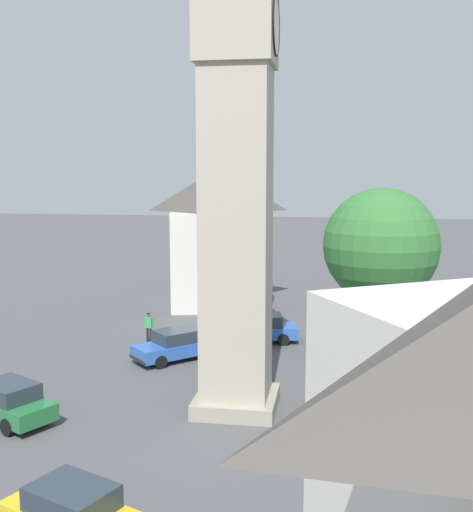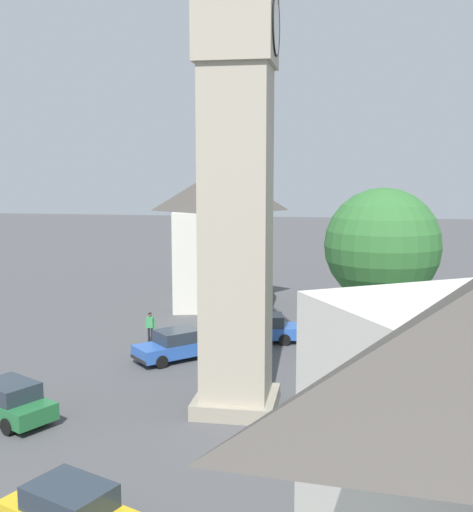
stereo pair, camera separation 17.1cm
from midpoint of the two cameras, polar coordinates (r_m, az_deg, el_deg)
The scene contains 10 objects.
ground_plane at distance 25.89m, azimuth -0.19°, elevation -13.68°, with size 200.00×200.00×0.00m, color #4C4C4F.
clock_tower at distance 24.42m, azimuth -0.21°, elevation 17.79°, with size 3.87×3.87×23.38m.
car_blue_kerb at distance 26.02m, azimuth -20.24°, elevation -12.29°, with size 3.45×4.43×1.53m.
car_silver_kerb at distance 31.92m, azimuth -5.74°, elevation -8.06°, with size 4.09×4.13×1.53m.
car_red_corner at distance 26.07m, azimuth 14.07°, elevation -11.99°, with size 3.30×4.45×1.53m.
car_green_alley at distance 35.02m, azimuth 2.05°, elevation -6.57°, with size 2.47×4.38×1.53m.
pedestrian at distance 35.15m, azimuth -8.10°, elevation -6.18°, with size 0.24×0.56×1.69m.
tree at distance 33.73m, azimuth 12.85°, elevation 0.91°, with size 6.07×6.07×8.57m.
building_shop_left at distance 43.96m, azimuth -1.78°, elevation 1.88°, with size 8.26×8.19×9.58m.
road_sign at distance 20.44m, azimuth 17.74°, elevation -14.43°, with size 0.60×0.07×2.80m.
Camera 1 is at (-23.76, -3.82, 9.56)m, focal length 44.05 mm.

